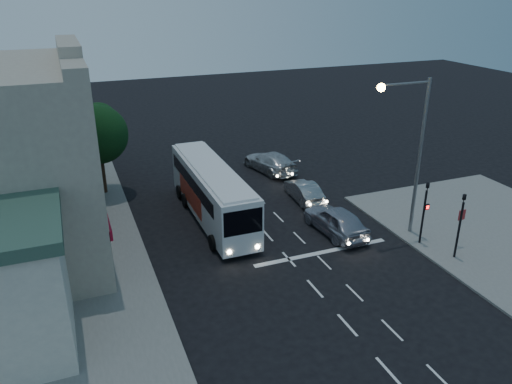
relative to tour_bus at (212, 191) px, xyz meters
name	(u,v)px	position (x,y,z in m)	size (l,w,h in m)	color
ground	(306,278)	(2.31, -8.34, -1.86)	(120.00, 120.00, 0.00)	black
sidewalk_far	(29,251)	(-10.69, -0.34, -1.80)	(12.00, 50.00, 0.12)	slate
road_markings	(300,244)	(3.60, -5.04, -1.85)	(8.00, 30.55, 0.01)	silver
tour_bus	(212,191)	(0.00, 0.00, 0.00)	(2.66, 11.23, 3.44)	white
car_suv	(336,220)	(6.17, -4.54, -1.03)	(1.96, 4.87, 1.66)	#A9A9B5
car_sedan_a	(304,191)	(6.59, 0.50, -1.19)	(1.42, 4.09, 1.35)	#979797
car_sedan_b	(270,162)	(6.69, 6.58, -1.09)	(2.16, 5.30, 1.54)	silver
traffic_signal_main	(425,206)	(9.91, -7.57, 0.56)	(0.25, 0.35, 4.10)	black
traffic_signal_side	(461,218)	(10.61, -9.54, 0.56)	(0.18, 0.15, 4.10)	black
regulatory_sign	(460,222)	(11.61, -8.58, -0.26)	(0.45, 0.12, 2.20)	slate
streetlight	(412,141)	(9.66, -6.14, 3.87)	(3.32, 0.44, 9.00)	slate
low_building_north	(18,136)	(-11.19, 11.66, 1.53)	(9.40, 9.40, 6.50)	#BBB7AB
street_tree	(98,132)	(-5.89, 6.68, 2.64)	(4.00, 4.00, 6.20)	black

